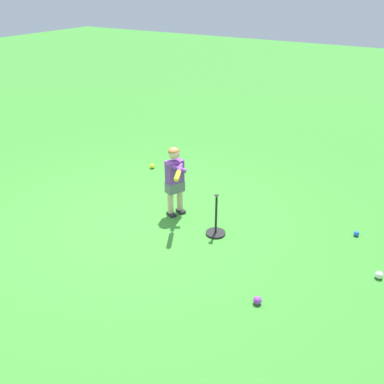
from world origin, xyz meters
TOP-DOWN VIEW (x-y plane):
  - ground_plane at (0.00, 0.00)m, footprint 40.00×40.00m
  - child_batter at (-0.56, 0.33)m, footprint 0.69×0.52m
  - play_ball_midfield at (0.66, 2.22)m, footprint 0.10×0.10m
  - play_ball_far_right at (-0.53, 3.29)m, footprint 0.10×0.10m
  - play_ball_by_bucket at (-1.81, -1.02)m, footprint 0.09×0.09m
  - play_ball_near_batter at (-1.37, 2.85)m, footprint 0.08×0.08m
  - batting_tee at (-0.38, 1.12)m, footprint 0.28×0.28m

SIDE VIEW (x-z plane):
  - ground_plane at x=0.00m, z-range 0.00..0.00m
  - play_ball_near_batter at x=-1.37m, z-range 0.00..0.08m
  - play_ball_by_bucket at x=-1.81m, z-range 0.00..0.09m
  - play_ball_midfield at x=0.66m, z-range 0.00..0.10m
  - play_ball_far_right at x=-0.53m, z-range 0.00..0.10m
  - batting_tee at x=-0.38m, z-range -0.21..0.41m
  - child_batter at x=-0.56m, z-range 0.11..1.19m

